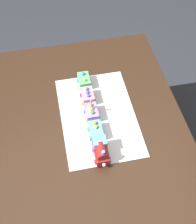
# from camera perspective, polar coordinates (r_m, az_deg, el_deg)

# --- Properties ---
(ground_plane) EXTENTS (8.00, 8.00, 0.00)m
(ground_plane) POSITION_cam_1_polar(r_m,az_deg,el_deg) (2.22, -0.77, -13.90)
(ground_plane) COLOR #2D3038
(dining_table) EXTENTS (1.40, 1.00, 0.74)m
(dining_table) POSITION_cam_1_polar(r_m,az_deg,el_deg) (1.65, -1.01, -5.31)
(dining_table) COLOR #382316
(dining_table) RESTS_ON ground
(cake_board) EXTENTS (0.60, 0.40, 0.00)m
(cake_board) POSITION_cam_1_polar(r_m,az_deg,el_deg) (1.61, 0.00, -0.68)
(cake_board) COLOR silver
(cake_board) RESTS_ON dining_table
(cake_locomotive) EXTENTS (0.14, 0.08, 0.12)m
(cake_locomotive) POSITION_cam_1_polar(r_m,az_deg,el_deg) (1.44, 0.60, -7.45)
(cake_locomotive) COLOR maroon
(cake_locomotive) RESTS_ON cake_board
(cake_car_tanker_sky_blue) EXTENTS (0.10, 0.08, 0.07)m
(cake_car_tanker_sky_blue) POSITION_cam_1_polar(r_m,az_deg,el_deg) (1.52, -0.41, -3.61)
(cake_car_tanker_sky_blue) COLOR #669EEA
(cake_car_tanker_sky_blue) RESTS_ON cake_board
(cake_car_flatbed_lavender) EXTENTS (0.10, 0.08, 0.07)m
(cake_car_flatbed_lavender) POSITION_cam_1_polar(r_m,az_deg,el_deg) (1.58, -1.23, -0.11)
(cake_car_flatbed_lavender) COLOR #AD84E0
(cake_car_flatbed_lavender) RESTS_ON cake_board
(cake_car_hopper_bubblegum) EXTENTS (0.10, 0.08, 0.07)m
(cake_car_hopper_bubblegum) POSITION_cam_1_polar(r_m,az_deg,el_deg) (1.65, -2.00, 3.10)
(cake_car_hopper_bubblegum) COLOR pink
(cake_car_hopper_bubblegum) RESTS_ON cake_board
(cake_car_gondola_mint_green) EXTENTS (0.10, 0.08, 0.07)m
(cake_car_gondola_mint_green) POSITION_cam_1_polar(r_m,az_deg,el_deg) (1.73, -2.69, 6.02)
(cake_car_gondola_mint_green) COLOR #59CC7A
(cake_car_gondola_mint_green) RESTS_ON cake_board
(birthday_candle) EXTENTS (0.01, 0.01, 0.06)m
(birthday_candle) POSITION_cam_1_polar(r_m,az_deg,el_deg) (1.53, -1.34, 1.77)
(birthday_candle) COLOR #66D872
(birthday_candle) RESTS_ON cake_car_flatbed_lavender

